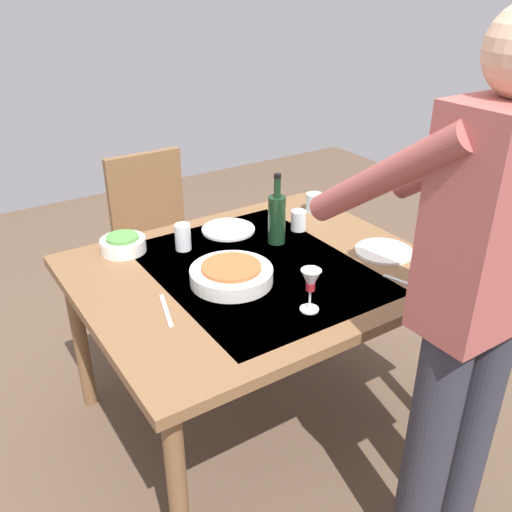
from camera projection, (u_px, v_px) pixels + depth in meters
ground_plane at (256, 413)px, 2.44m from camera, size 6.00×6.00×0.00m
dining_table at (256, 284)px, 2.14m from camera, size 1.31×1.08×0.73m
chair_near at (157, 231)px, 2.87m from camera, size 0.40×0.40×0.91m
person_server at (475, 292)px, 1.49m from camera, size 0.42×0.61×1.69m
wine_bottle at (277, 218)px, 2.25m from camera, size 0.07×0.07×0.30m
wine_glass_left at (311, 283)px, 1.79m from camera, size 0.07×0.07×0.15m
water_cup_near_left at (314, 202)px, 2.58m from camera, size 0.08×0.08×0.09m
water_cup_near_right at (299, 220)px, 2.39m from camera, size 0.07×0.07×0.09m
water_cup_far_left at (183, 237)px, 2.22m from camera, size 0.06×0.06×0.11m
serving_bowl_pasta at (231, 274)px, 1.99m from camera, size 0.30×0.30×0.07m
side_bowl_salad at (123, 244)px, 2.21m from camera, size 0.18×0.18×0.07m
dinner_plate_near at (228, 229)px, 2.40m from camera, size 0.23×0.23×0.01m
dinner_plate_far at (384, 251)px, 2.21m from camera, size 0.23×0.23×0.01m
table_knife at (166, 310)px, 1.83m from camera, size 0.07×0.20×0.00m
table_fork at (406, 283)px, 1.99m from camera, size 0.06×0.18×0.00m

